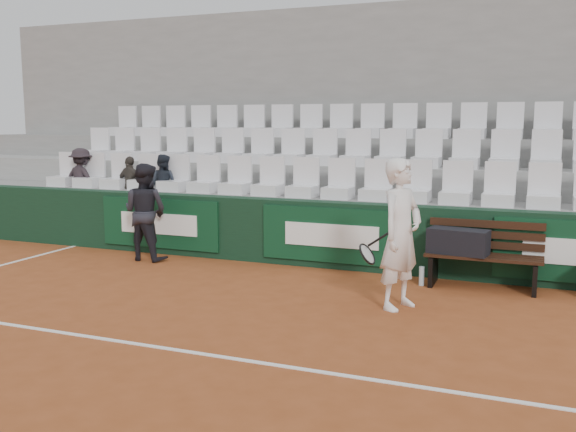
% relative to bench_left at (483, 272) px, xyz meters
% --- Properties ---
extents(ground, '(80.00, 80.00, 0.00)m').
position_rel_bench_left_xyz_m(ground, '(-2.00, -3.54, -0.23)').
color(ground, '#954721').
rests_on(ground, ground).
extents(court_baseline, '(18.00, 0.06, 0.01)m').
position_rel_bench_left_xyz_m(court_baseline, '(-2.00, -3.54, -0.22)').
color(court_baseline, white).
rests_on(court_baseline, ground).
extents(back_barrier, '(18.00, 0.34, 1.00)m').
position_rel_bench_left_xyz_m(back_barrier, '(-1.94, 0.45, 0.28)').
color(back_barrier, '#10321E').
rests_on(back_barrier, ground).
extents(grandstand_tier_front, '(18.00, 0.95, 1.00)m').
position_rel_bench_left_xyz_m(grandstand_tier_front, '(-2.00, 1.09, 0.28)').
color(grandstand_tier_front, gray).
rests_on(grandstand_tier_front, ground).
extents(grandstand_tier_mid, '(18.00, 0.95, 1.45)m').
position_rel_bench_left_xyz_m(grandstand_tier_mid, '(-2.00, 2.04, 0.50)').
color(grandstand_tier_mid, '#989895').
rests_on(grandstand_tier_mid, ground).
extents(grandstand_tier_back, '(18.00, 0.95, 1.90)m').
position_rel_bench_left_xyz_m(grandstand_tier_back, '(-2.00, 2.99, 0.72)').
color(grandstand_tier_back, gray).
rests_on(grandstand_tier_back, ground).
extents(grandstand_rear_wall, '(18.00, 0.30, 4.40)m').
position_rel_bench_left_xyz_m(grandstand_rear_wall, '(-2.00, 3.61, 1.98)').
color(grandstand_rear_wall, gray).
rests_on(grandstand_rear_wall, ground).
extents(seat_row_front, '(11.90, 0.44, 0.63)m').
position_rel_bench_left_xyz_m(seat_row_front, '(-2.00, 0.91, 1.09)').
color(seat_row_front, silver).
rests_on(seat_row_front, grandstand_tier_front).
extents(seat_row_mid, '(11.90, 0.44, 0.63)m').
position_rel_bench_left_xyz_m(seat_row_mid, '(-2.00, 1.86, 1.54)').
color(seat_row_mid, silver).
rests_on(seat_row_mid, grandstand_tier_mid).
extents(seat_row_back, '(11.90, 0.44, 0.63)m').
position_rel_bench_left_xyz_m(seat_row_back, '(-2.00, 2.81, 1.99)').
color(seat_row_back, silver).
rests_on(seat_row_back, grandstand_tier_back).
extents(bench_left, '(1.50, 0.56, 0.45)m').
position_rel_bench_left_xyz_m(bench_left, '(0.00, 0.00, 0.00)').
color(bench_left, '#321A0F').
rests_on(bench_left, ground).
extents(sports_bag_left, '(0.82, 0.45, 0.33)m').
position_rel_bench_left_xyz_m(sports_bag_left, '(-0.33, -0.04, 0.39)').
color(sports_bag_left, black).
rests_on(sports_bag_left, bench_left).
extents(water_bottle_near, '(0.07, 0.07, 0.26)m').
position_rel_bench_left_xyz_m(water_bottle_near, '(-0.78, -0.16, -0.09)').
color(water_bottle_near, silver).
rests_on(water_bottle_near, ground).
extents(tennis_player, '(0.82, 0.76, 1.78)m').
position_rel_bench_left_xyz_m(tennis_player, '(-0.84, -1.31, 0.66)').
color(tennis_player, white).
rests_on(tennis_player, ground).
extents(ball_kid, '(0.77, 0.61, 1.55)m').
position_rel_bench_left_xyz_m(ball_kid, '(-5.18, -0.14, 0.55)').
color(ball_kid, black).
rests_on(ball_kid, ground).
extents(spectator_a, '(0.78, 0.50, 1.16)m').
position_rel_bench_left_xyz_m(spectator_a, '(-7.32, 0.96, 1.36)').
color(spectator_a, black).
rests_on(spectator_a, grandstand_tier_front).
extents(spectator_b, '(0.63, 0.33, 1.03)m').
position_rel_bench_left_xyz_m(spectator_b, '(-6.23, 0.96, 1.29)').
color(spectator_b, '#37322C').
rests_on(spectator_b, grandstand_tier_front).
extents(spectator_c, '(0.55, 0.44, 1.08)m').
position_rel_bench_left_xyz_m(spectator_c, '(-5.55, 0.96, 1.31)').
color(spectator_c, '#1E242E').
rests_on(spectator_c, grandstand_tier_front).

